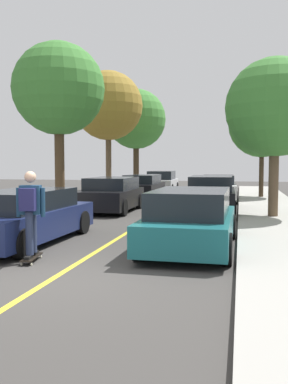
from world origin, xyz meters
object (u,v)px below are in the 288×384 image
(skateboarder, at_px, (30,208))
(parked_car_left_nearest, at_px, (26,217))
(street_tree_left_nearest, at_px, (59,89))
(parked_car_right_nearest, at_px, (191,220))
(parked_car_left_far, at_px, (143,187))
(street_tree_right_nearest, at_px, (275,108))
(parked_car_right_near, at_px, (211,195))
(parked_car_left_near, at_px, (111,195))
(parked_car_right_far, at_px, (218,188))
(street_tree_left_near, at_px, (108,106))
(skateboard, at_px, (32,257))
(street_tree_left_far, at_px, (136,119))
(street_tree_right_near, at_px, (262,124))
(parked_car_left_farthest, at_px, (162,182))

(skateboarder, bearing_deg, parked_car_left_nearest, 120.27)
(street_tree_left_nearest, bearing_deg, parked_car_right_nearest, -47.84)
(parked_car_right_nearest, height_order, skateboarder, skateboarder)
(parked_car_left_nearest, xyz_separation_m, parked_car_left_far, (0.00, 12.95, 0.02))
(street_tree_right_nearest, bearing_deg, parked_car_right_near, 145.74)
(parked_car_left_near, distance_m, parked_car_right_nearest, 8.00)
(parked_car_left_near, xyz_separation_m, parked_car_right_far, (4.04, 5.67, -0.03))
(street_tree_left_near, relative_size, skateboard, 8.12)
(street_tree_left_nearest, bearing_deg, street_tree_right_nearest, -8.63)
(parked_car_left_nearest, distance_m, skateboard, 2.17)
(parked_car_right_far, height_order, street_tree_left_far, street_tree_left_far)
(parked_car_right_far, relative_size, skateboard, 5.50)
(parked_car_left_nearest, distance_m, parked_car_left_near, 7.11)
(street_tree_left_nearest, relative_size, skateboard, 7.84)
(street_tree_left_far, bearing_deg, parked_car_left_nearest, -83.85)
(street_tree_left_nearest, height_order, street_tree_left_far, street_tree_left_far)
(parked_car_left_nearest, xyz_separation_m, street_tree_right_near, (6.26, 14.55, 3.42))
(parked_car_left_farthest, bearing_deg, skateboard, -87.02)
(street_tree_right_nearest, height_order, street_tree_right_near, street_tree_right_near)
(street_tree_left_near, bearing_deg, street_tree_right_nearest, -43.79)
(street_tree_left_far, xyz_separation_m, street_tree_right_nearest, (8.48, -14.80, -1.24))
(parked_car_left_near, height_order, parked_car_right_far, parked_car_left_near)
(parked_car_right_near, relative_size, parked_car_right_far, 0.93)
(skateboarder, bearing_deg, street_tree_left_far, 98.34)
(street_tree_right_near, bearing_deg, parked_car_right_nearest, -98.80)
(parked_car_left_far, height_order, skateboarder, skateboarder)
(parked_car_left_near, bearing_deg, parked_car_left_far, 90.00)
(street_tree_right_nearest, relative_size, skateboarder, 3.17)
(parked_car_right_near, bearing_deg, parked_car_right_far, 90.00)
(parked_car_left_nearest, relative_size, parked_car_right_nearest, 1.07)
(street_tree_right_nearest, xyz_separation_m, street_tree_right_near, (-0.00, 8.73, 0.22))
(parked_car_left_near, bearing_deg, street_tree_left_near, 107.97)
(parked_car_right_far, bearing_deg, street_tree_left_near, 169.39)
(street_tree_left_near, xyz_separation_m, street_tree_right_nearest, (8.48, -8.13, -1.34))
(parked_car_left_farthest, height_order, parked_car_right_far, parked_car_left_farthest)
(parked_car_right_near, relative_size, street_tree_left_nearest, 0.65)
(parked_car_right_near, bearing_deg, street_tree_left_far, 115.23)
(skateboarder, bearing_deg, parked_car_left_farthest, 92.99)
(parked_car_right_far, bearing_deg, parked_car_left_near, -125.47)
(skateboard, relative_size, skateboarder, 0.51)
(street_tree_right_near, bearing_deg, parked_car_left_farthest, 146.54)
(parked_car_left_nearest, height_order, parked_car_left_far, parked_car_left_far)
(parked_car_right_nearest, relative_size, street_tree_right_nearest, 0.81)
(street_tree_right_near, xyz_separation_m, skateboard, (-5.19, -16.35, -3.99))
(street_tree_left_near, distance_m, street_tree_right_nearest, 11.82)
(parked_car_left_nearest, distance_m, street_tree_left_nearest, 8.62)
(parked_car_right_nearest, height_order, parked_car_right_near, parked_car_right_near)
(street_tree_left_near, bearing_deg, parked_car_right_near, -46.59)
(parked_car_right_near, height_order, skateboard, parked_car_right_near)
(street_tree_right_near, bearing_deg, parked_car_left_nearest, -113.28)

